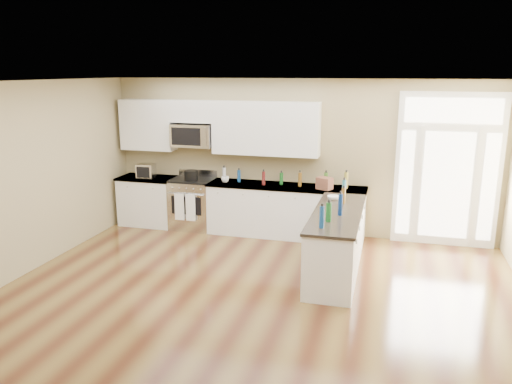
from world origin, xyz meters
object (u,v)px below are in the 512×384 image
stockpot (191,175)px  toaster_oven (146,171)px  kitchen_range (193,203)px  peninsula_cabinet (336,244)px

stockpot → toaster_oven: bearing=-179.7°
kitchen_range → toaster_oven: size_ratio=3.42×
peninsula_cabinet → stockpot: size_ratio=9.04×
kitchen_range → stockpot: size_ratio=4.21×
peninsula_cabinet → toaster_oven: toaster_oven is taller
kitchen_range → peninsula_cabinet: bearing=-26.8°
kitchen_range → stockpot: bearing=-77.8°
peninsula_cabinet → toaster_oven: (-3.77, 1.36, 0.64)m
stockpot → toaster_oven: 0.92m
kitchen_range → stockpot: (0.02, -0.08, 0.57)m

